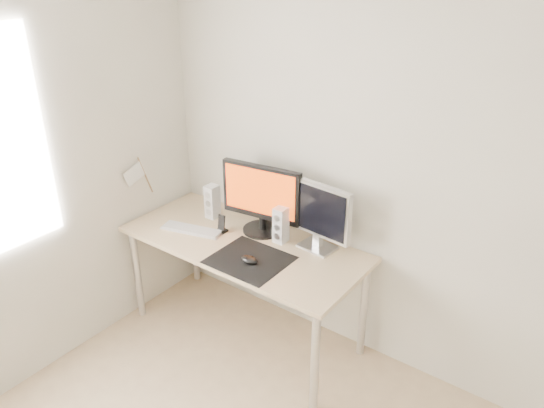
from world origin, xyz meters
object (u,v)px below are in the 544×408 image
Objects in this scene: speaker_left at (212,202)px; keyboard at (192,230)px; speaker_right at (281,225)px; phone_dock at (222,227)px; desk at (244,252)px; second_monitor at (319,214)px; mouse at (249,260)px; main_monitor at (261,197)px.

speaker_left is 0.54× the size of keyboard.
speaker_right reaches higher than phone_dock.
keyboard is at bearing -166.35° from desk.
second_monitor is 1.90× the size of speaker_right.
mouse is 0.26× the size of second_monitor.
phone_dock is at bearing -162.46° from second_monitor.
desk is at bearing -142.68° from speaker_right.
speaker_left is 1.00× the size of speaker_right.
second_monitor is 1.03× the size of keyboard.
main_monitor is 0.42m from speaker_left.
main_monitor is at bearing 85.94° from desk.
desk is 0.23m from phone_dock.
keyboard is 0.20m from phone_dock.
speaker_right is at bearing 18.01° from phone_dock.
mouse is at bearing -42.85° from desk.
mouse is at bearing -9.03° from keyboard.
desk is at bearing -20.08° from speaker_left.
second_monitor is at bearing 16.76° from speaker_right.
main_monitor is 2.32× the size of speaker_right.
speaker_left reaches higher than keyboard.
desk is at bearing -5.53° from phone_dock.
second_monitor is 0.82m from speaker_left.
mouse is 0.27× the size of keyboard.
main_monitor is 0.34m from phone_dock.
speaker_left is (-0.81, -0.07, -0.12)m from second_monitor.
speaker_right is at bearing -10.68° from main_monitor.
main_monitor reaches higher than mouse.
second_monitor is at bearing 17.54° from phone_dock.
speaker_right is 0.42m from phone_dock.
keyboard is (-0.38, -0.27, -0.25)m from main_monitor.
desk is 2.90× the size of main_monitor.
mouse is 0.22× the size of main_monitor.
main_monitor is 0.41m from second_monitor.
keyboard is at bearing 170.97° from mouse.
keyboard is at bearing -85.08° from speaker_left.
speaker_left is 0.24m from phone_dock.
phone_dock is (-0.20, 0.02, 0.11)m from desk.
speaker_right is at bearing 0.42° from speaker_left.
desk is at bearing -153.00° from second_monitor.
keyboard is at bearing -144.75° from main_monitor.
mouse is 0.28m from desk.
mouse is 0.50m from second_monitor.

